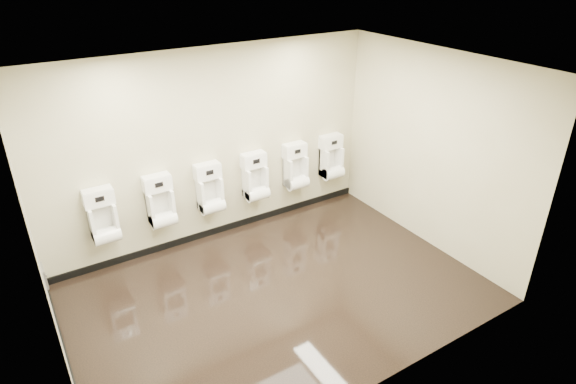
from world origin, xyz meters
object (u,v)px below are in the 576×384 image
(access_panel, at_px, (44,276))
(urinal_3, at_px, (255,180))
(urinal_0, at_px, (103,220))
(urinal_5, at_px, (332,160))
(urinal_1, at_px, (161,205))
(urinal_4, at_px, (296,170))
(urinal_2, at_px, (210,192))

(access_panel, relative_size, urinal_3, 0.35)
(urinal_0, relative_size, urinal_5, 1.00)
(access_panel, bearing_deg, urinal_3, 7.87)
(urinal_5, bearing_deg, urinal_1, 180.00)
(access_panel, xyz_separation_m, urinal_3, (3.05, 0.42, 0.29))
(access_panel, height_order, urinal_4, urinal_4)
(urinal_2, xyz_separation_m, urinal_3, (0.74, 0.00, 0.00))
(urinal_2, height_order, urinal_5, same)
(urinal_1, height_order, urinal_2, same)
(access_panel, xyz_separation_m, urinal_0, (0.82, 0.42, 0.29))
(urinal_4, bearing_deg, urinal_5, 0.00)
(access_panel, distance_m, urinal_4, 3.81)
(urinal_5, bearing_deg, urinal_2, 180.00)
(urinal_0, height_order, urinal_5, same)
(access_panel, height_order, urinal_5, urinal_5)
(urinal_0, distance_m, urinal_3, 2.23)
(urinal_0, bearing_deg, access_panel, -152.73)
(urinal_3, xyz_separation_m, urinal_5, (1.43, 0.00, 0.00))
(urinal_4, bearing_deg, urinal_2, 180.00)
(urinal_5, bearing_deg, urinal_0, 180.00)
(urinal_3, bearing_deg, urinal_1, 180.00)
(urinal_2, bearing_deg, access_panel, -169.65)
(urinal_1, bearing_deg, urinal_4, 0.00)
(urinal_0, relative_size, urinal_1, 1.00)
(urinal_2, bearing_deg, urinal_0, 180.00)
(urinal_0, bearing_deg, urinal_2, 0.00)
(urinal_0, bearing_deg, urinal_4, 0.00)
(urinal_2, xyz_separation_m, urinal_5, (2.17, 0.00, 0.00))
(urinal_5, bearing_deg, access_panel, -174.62)
(access_panel, distance_m, urinal_5, 4.51)
(urinal_0, bearing_deg, urinal_3, 0.00)
(access_panel, bearing_deg, urinal_5, 5.38)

